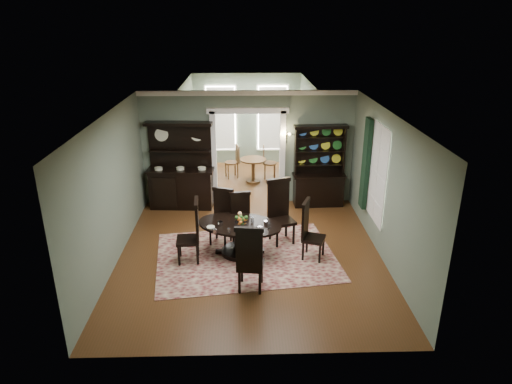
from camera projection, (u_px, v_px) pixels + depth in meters
room at (250, 185)px, 9.11m from camera, size 5.51×6.01×3.01m
parlor at (247, 125)px, 14.24m from camera, size 3.51×3.50×3.01m
doorway_trim at (248, 144)px, 11.84m from camera, size 2.08×0.25×2.57m
right_window at (372, 169)px, 9.99m from camera, size 0.15×1.47×2.12m
wall_sconce at (285, 135)px, 11.63m from camera, size 0.27×0.21×0.21m
rug at (246, 256)px, 9.61m from camera, size 4.00×3.11×0.01m
dining_table at (240, 233)px, 9.56m from camera, size 2.06×2.06×0.70m
centerpiece at (241, 221)px, 9.44m from camera, size 1.33×0.85×0.22m
chair_far_left at (222, 214)px, 10.03m from camera, size 0.58×0.57×1.25m
chair_far_mid at (241, 217)px, 9.94m from camera, size 0.50×0.48×1.20m
chair_far_right at (280, 209)px, 10.06m from camera, size 0.67×0.65×1.44m
chair_end_left at (193, 230)px, 9.21m from camera, size 0.51×0.53×1.34m
chair_end_right at (309, 228)px, 9.36m from camera, size 0.58×0.60×1.27m
chair_near at (250, 257)px, 8.16m from camera, size 0.55×0.53×1.35m
sideboard at (181, 178)px, 11.86m from camera, size 1.74×0.71×2.25m
welsh_dresser at (319, 177)px, 11.98m from camera, size 1.39×0.56×2.15m
parlor_table at (253, 167)px, 13.68m from camera, size 0.79×0.79×0.73m
parlor_chair_left at (234, 160)px, 14.09m from camera, size 0.47×0.46×1.01m
parlor_chair_right at (267, 161)px, 14.01m from camera, size 0.43×0.43×1.02m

